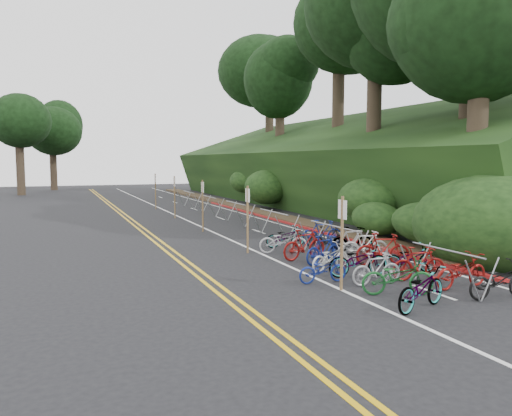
# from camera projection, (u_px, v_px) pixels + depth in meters

# --- Properties ---
(ground) EXTENTS (120.00, 120.00, 0.00)m
(ground) POSITION_uv_depth(u_px,v_px,m) (293.00, 286.00, 13.69)
(ground) COLOR black
(ground) RESTS_ON ground
(road_markings) EXTENTS (7.47, 80.00, 0.01)m
(road_markings) POSITION_uv_depth(u_px,v_px,m) (209.00, 234.00, 23.24)
(road_markings) COLOR gold
(road_markings) RESTS_ON ground
(red_curb) EXTENTS (0.25, 28.00, 0.10)m
(red_curb) POSITION_uv_depth(u_px,v_px,m) (289.00, 223.00, 26.88)
(red_curb) COLOR maroon
(red_curb) RESTS_ON ground
(embankment) EXTENTS (14.30, 48.14, 9.11)m
(embankment) POSITION_uv_depth(u_px,v_px,m) (338.00, 172.00, 35.85)
(embankment) COLOR black
(embankment) RESTS_ON ground
(tree_cluster) EXTENTS (32.19, 53.82, 17.92)m
(tree_cluster) POSITION_uv_depth(u_px,v_px,m) (280.00, 54.00, 36.59)
(tree_cluster) COLOR #2D2319
(tree_cluster) RESTS_ON ground
(bike_rack_front) EXTENTS (1.11, 2.60, 1.10)m
(bike_rack_front) POSITION_uv_depth(u_px,v_px,m) (446.00, 261.00, 13.15)
(bike_rack_front) COLOR gray
(bike_rack_front) RESTS_ON ground
(bike_racks_rest) EXTENTS (1.14, 23.00, 1.17)m
(bike_racks_rest) POSITION_uv_depth(u_px,v_px,m) (236.00, 208.00, 26.72)
(bike_racks_rest) COLOR gray
(bike_racks_rest) RESTS_ON ground
(signpost_near) EXTENTS (0.08, 0.40, 2.50)m
(signpost_near) POSITION_uv_depth(u_px,v_px,m) (342.00, 237.00, 13.06)
(signpost_near) COLOR brown
(signpost_near) RESTS_ON ground
(signposts_rest) EXTENTS (0.08, 18.40, 2.50)m
(signposts_rest) POSITION_uv_depth(u_px,v_px,m) (187.00, 198.00, 26.69)
(signposts_rest) COLOR brown
(signposts_rest) RESTS_ON ground
(bike_front) EXTENTS (0.56, 1.48, 0.77)m
(bike_front) POSITION_uv_depth(u_px,v_px,m) (323.00, 269.00, 14.00)
(bike_front) COLOR navy
(bike_front) RESTS_ON ground
(bike_valet) EXTENTS (3.46, 10.45, 1.08)m
(bike_valet) POSITION_uv_depth(u_px,v_px,m) (364.00, 254.00, 15.65)
(bike_valet) COLOR slate
(bike_valet) RESTS_ON ground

